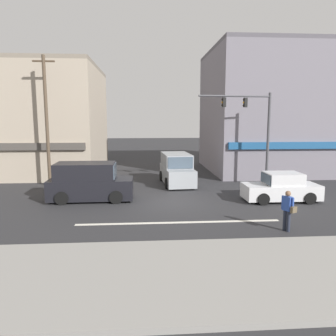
% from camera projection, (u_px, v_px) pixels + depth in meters
% --- Properties ---
extents(ground_plane, '(120.00, 120.00, 0.00)m').
position_uv_depth(ground_plane, '(172.00, 202.00, 17.83)').
color(ground_plane, '#2B2B2D').
extents(lane_marking_stripe, '(9.00, 0.24, 0.01)m').
position_uv_depth(lane_marking_stripe, '(179.00, 222.00, 14.38)').
color(lane_marking_stripe, silver).
rests_on(lane_marking_stripe, ground).
extents(sidewalk_curb, '(40.00, 5.00, 0.16)m').
position_uv_depth(sidewalk_curb, '(197.00, 274.00, 9.44)').
color(sidewalk_curb, gray).
rests_on(sidewalk_curb, ground).
extents(building_left_block, '(13.00, 11.11, 8.86)m').
position_uv_depth(building_left_block, '(22.00, 120.00, 27.74)').
color(building_left_block, tan).
rests_on(building_left_block, ground).
extents(building_right_corner, '(12.43, 10.56, 10.35)m').
position_uv_depth(building_right_corner, '(280.00, 111.00, 28.55)').
color(building_right_corner, slate).
rests_on(building_right_corner, ground).
extents(utility_pole_near_left, '(1.40, 0.22, 8.56)m').
position_uv_depth(utility_pole_near_left, '(47.00, 120.00, 21.44)').
color(utility_pole_near_left, brown).
rests_on(utility_pole_near_left, ground).
extents(traffic_light_mast, '(4.87, 0.62, 6.20)m').
position_uv_depth(traffic_light_mast, '(255.00, 124.00, 21.40)').
color(traffic_light_mast, '#47474C').
rests_on(traffic_light_mast, ground).
extents(van_crossing_center, '(2.29, 4.72, 2.11)m').
position_uv_depth(van_crossing_center, '(177.00, 170.00, 22.83)').
color(van_crossing_center, '#999EA3').
rests_on(van_crossing_center, ground).
extents(sedan_waiting_far, '(4.10, 1.89, 1.58)m').
position_uv_depth(sedan_waiting_far, '(281.00, 188.00, 18.10)').
color(sedan_waiting_far, silver).
rests_on(sedan_waiting_far, ground).
extents(van_crossing_rightbound, '(4.62, 2.07, 2.11)m').
position_uv_depth(van_crossing_rightbound, '(89.00, 183.00, 18.18)').
color(van_crossing_rightbound, black).
rests_on(van_crossing_rightbound, ground).
extents(pedestrian_foreground_with_bag, '(0.46, 0.67, 1.67)m').
position_uv_depth(pedestrian_foreground_with_bag, '(288.00, 208.00, 13.13)').
color(pedestrian_foreground_with_bag, '#232838').
rests_on(pedestrian_foreground_with_bag, ground).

